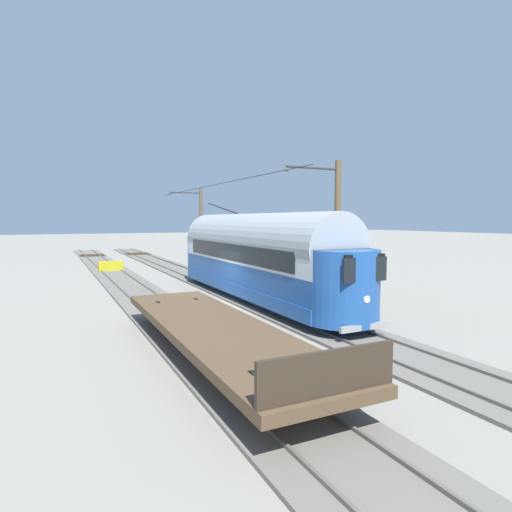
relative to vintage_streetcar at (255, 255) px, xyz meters
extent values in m
plane|color=gray|center=(2.44, -0.01, -2.26)|extent=(220.00, 220.00, 0.00)
cube|color=#666059|center=(0.00, -0.01, -2.21)|extent=(2.80, 80.00, 0.10)
cube|color=#59544C|center=(0.72, -0.01, -2.12)|extent=(0.07, 80.00, 0.08)
cube|color=#59544C|center=(-0.72, -0.01, -2.12)|extent=(0.07, 80.00, 0.08)
cube|color=#382819|center=(0.00, -32.01, -2.15)|extent=(2.50, 0.24, 0.08)
cube|color=#382819|center=(0.00, -31.36, -2.15)|extent=(2.50, 0.24, 0.08)
cube|color=#382819|center=(0.00, -30.71, -2.15)|extent=(2.50, 0.24, 0.08)
cube|color=#382819|center=(0.00, -30.06, -2.15)|extent=(2.50, 0.24, 0.08)
cube|color=#382819|center=(0.00, -29.41, -2.15)|extent=(2.50, 0.24, 0.08)
cube|color=#666059|center=(4.87, -0.01, -2.21)|extent=(2.80, 80.00, 0.10)
cube|color=#59544C|center=(5.59, -0.01, -2.12)|extent=(0.07, 80.00, 0.08)
cube|color=#59544C|center=(4.15, -0.01, -2.12)|extent=(0.07, 80.00, 0.08)
cube|color=#382819|center=(4.87, -32.01, -2.15)|extent=(2.50, 0.24, 0.08)
cube|color=#382819|center=(4.87, -31.36, -2.15)|extent=(2.50, 0.24, 0.08)
cube|color=#382819|center=(4.87, -30.71, -2.15)|extent=(2.50, 0.24, 0.08)
cube|color=#382819|center=(4.87, -30.06, -2.15)|extent=(2.50, 0.24, 0.08)
cube|color=#382819|center=(4.87, -29.41, -2.15)|extent=(2.50, 0.24, 0.08)
cube|color=#1E4C93|center=(0.00, -0.01, -1.55)|extent=(2.65, 13.96, 0.55)
cube|color=#1E4C93|center=(0.00, -0.01, -0.80)|extent=(2.55, 13.96, 0.95)
cube|color=silver|center=(0.00, -0.01, 0.20)|extent=(2.55, 13.96, 1.05)
cylinder|color=#999EA3|center=(0.00, -0.01, 0.72)|extent=(2.65, 13.68, 2.65)
cylinder|color=#1E4C93|center=(0.00, 6.92, -0.55)|extent=(2.55, 2.55, 2.55)
cylinder|color=#1E4C93|center=(0.00, -6.94, -0.55)|extent=(2.55, 2.55, 2.55)
cube|color=black|center=(0.00, 8.06, 0.46)|extent=(1.63, 0.08, 0.36)
cube|color=black|center=(0.00, 8.09, 0.15)|extent=(1.73, 0.06, 0.80)
cube|color=black|center=(1.29, -0.01, 0.20)|extent=(0.04, 11.72, 0.80)
cube|color=black|center=(-1.30, -0.01, 0.20)|extent=(0.04, 11.72, 0.80)
cylinder|color=silver|center=(0.00, 8.18, -0.80)|extent=(0.24, 0.06, 0.24)
cube|color=gray|center=(0.00, 8.12, -1.73)|extent=(1.94, 0.12, 0.20)
cylinder|color=black|center=(0.00, -4.41, 2.40)|extent=(0.07, 4.63, 0.78)
cylinder|color=black|center=(0.72, 4.46, -1.70)|extent=(0.10, 0.76, 0.76)
cylinder|color=black|center=(-0.72, 4.46, -1.70)|extent=(0.10, 0.76, 0.76)
cylinder|color=black|center=(0.72, -4.47, -1.70)|extent=(0.10, 0.76, 0.76)
cylinder|color=black|center=(-0.72, -4.47, -1.70)|extent=(0.10, 0.76, 0.76)
cube|color=brown|center=(4.87, 7.37, -1.40)|extent=(2.80, 11.53, 0.25)
cube|color=#33281E|center=(4.87, 12.94, -0.88)|extent=(2.80, 0.10, 0.80)
cylinder|color=black|center=(5.59, 11.41, -1.66)|extent=(0.10, 0.84, 0.84)
cylinder|color=black|center=(4.15, 11.41, -1.66)|extent=(0.10, 0.84, 0.84)
cylinder|color=black|center=(5.59, 3.34, -1.66)|extent=(0.10, 0.84, 0.84)
cylinder|color=black|center=(4.15, 3.34, -1.66)|extent=(0.10, 0.84, 0.84)
cylinder|color=brown|center=(-2.66, -16.10, 1.06)|extent=(0.28, 0.28, 6.64)
cylinder|color=#2D2D2D|center=(-1.33, -16.10, 3.98)|extent=(2.66, 0.10, 0.10)
sphere|color=#334733|center=(0.00, -16.10, 3.83)|extent=(0.16, 0.16, 0.16)
cylinder|color=brown|center=(-2.66, 3.00, 1.06)|extent=(0.28, 0.28, 6.64)
cylinder|color=#2D2D2D|center=(-1.33, 3.00, 3.98)|extent=(2.66, 0.10, 0.10)
sphere|color=#334733|center=(0.00, 3.00, 3.83)|extent=(0.16, 0.16, 0.16)
cylinder|color=black|center=(0.00, -6.55, 3.83)|extent=(0.03, 23.10, 0.03)
cylinder|color=black|center=(-1.33, -16.10, 3.98)|extent=(2.66, 0.02, 0.02)
cylinder|color=black|center=(-1.62, -12.57, -1.71)|extent=(0.08, 0.08, 1.10)
cylinder|color=red|center=(-1.62, -12.57, -1.04)|extent=(0.30, 0.30, 0.03)
cylinder|color=#262626|center=(-1.44, -12.57, -1.91)|extent=(0.33, 0.04, 0.54)
cube|color=#B2A519|center=(4.87, -15.49, -1.86)|extent=(1.80, 0.60, 0.80)
camera|label=1|loc=(9.13, 18.82, 1.75)|focal=30.04mm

